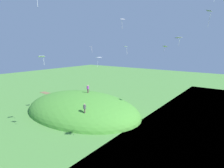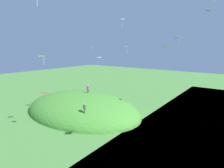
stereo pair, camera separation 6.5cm
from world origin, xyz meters
The scene contains 13 objects.
ground_plane centered at (0.00, 0.00, 0.00)m, with size 160.00×160.00×0.00m, color #4D883C.
grass_hill centered at (7.73, 0.21, 0.00)m, with size 26.08×17.95×7.48m, color #479032.
dirt_path centered at (22.82, -4.28, 0.02)m, with size 13.16×1.66×0.04m, color brown.
person_with_child centered at (7.18, -1.21, 4.73)m, with size 0.58×0.58×1.68m.
person_watching_kites centered at (1.56, 5.43, 3.44)m, with size 0.56×0.56×1.56m.
kite_0 centered at (5.73, -3.17, 10.88)m, with size 1.38×1.16×2.00m.
kite_1 centered at (5.15, 10.15, 11.56)m, with size 0.91×1.05×1.34m.
kite_2 centered at (0.10, -4.40, 13.02)m, with size 0.90×0.81×1.46m.
kite_4 centered at (-13.55, -4.89, 17.90)m, with size 0.75×1.09×2.34m.
kite_5 centered at (4.43, -9.82, 18.94)m, with size 1.08×1.16×2.23m.
kite_9 centered at (-5.92, -8.70, 13.09)m, with size 1.14×0.98×1.32m.
kite_12 centered at (-8.23, -8.94, 14.62)m, with size 1.24×1.36×1.62m.
kite_13 centered at (12.65, -8.29, 13.01)m, with size 0.78×0.81×1.43m.
Camera 1 is at (-18.77, 25.50, 12.81)m, focal length 29.36 mm.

